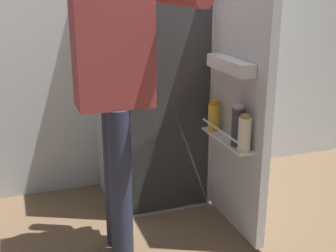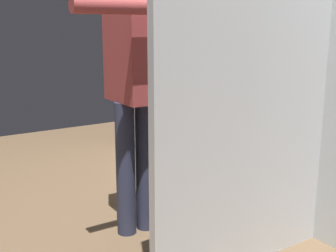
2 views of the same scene
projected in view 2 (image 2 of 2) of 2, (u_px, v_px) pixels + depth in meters
name	position (u px, v px, depth m)	size (l,w,h in m)	color
ground_plane	(175.00, 252.00, 2.55)	(6.79, 6.79, 0.00)	brown
kitchen_wall	(292.00, 19.00, 2.71)	(4.40, 0.10, 2.67)	silver
refrigerator	(246.00, 100.00, 2.59)	(0.69, 1.18, 1.73)	silver
person	(135.00, 74.00, 2.59)	(0.52, 0.71, 1.70)	#2D334C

